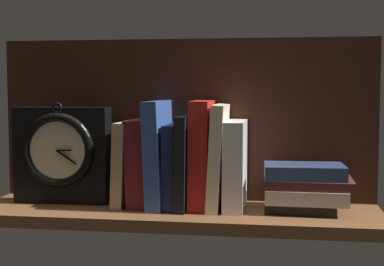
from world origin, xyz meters
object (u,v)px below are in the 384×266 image
object	(u,v)px
book_red_requiem	(201,154)
framed_clock	(61,154)
book_tan_shortstories	(125,163)
book_navy_bierce	(173,165)
book_black_skeptic	(186,161)
book_blue_modern	(159,154)
book_white_catcher	(235,165)
book_cream_twain	(218,156)
book_stack_side	(305,187)
book_maroon_dawkins	(141,163)

from	to	relation	value
book_red_requiem	framed_clock	size ratio (longest dim) A/B	1.02
book_tan_shortstories	book_navy_bierce	xyz separation A→B (cm)	(10.79, 0.00, -0.16)
book_tan_shortstories	book_black_skeptic	xyz separation A→B (cm)	(13.49, 0.00, 0.78)
book_blue_modern	book_black_skeptic	distance (cm)	6.09
book_red_requiem	book_white_catcher	xyz separation A→B (cm)	(7.22, 0.00, -2.11)
book_cream_twain	book_stack_side	bearing A→B (deg)	-2.77
book_blue_modern	book_black_skeptic	size ratio (longest dim) A/B	1.15
book_blue_modern	framed_clock	bearing A→B (deg)	-179.29
book_navy_bierce	book_black_skeptic	world-z (taller)	book_black_skeptic
book_maroon_dawkins	book_navy_bierce	bearing A→B (deg)	0.00
book_navy_bierce	framed_clock	xyz separation A→B (cm)	(-25.18, -0.27, 2.05)
book_tan_shortstories	book_red_requiem	world-z (taller)	book_red_requiem
book_navy_bierce	book_cream_twain	size ratio (longest dim) A/B	0.81
book_black_skeptic	book_maroon_dawkins	bearing A→B (deg)	180.00
book_tan_shortstories	book_blue_modern	bearing A→B (deg)	0.00
book_tan_shortstories	book_maroon_dawkins	xyz separation A→B (cm)	(3.59, 0.00, 0.27)
framed_clock	book_navy_bierce	bearing A→B (deg)	0.62
book_maroon_dawkins	book_cream_twain	size ratio (longest dim) A/B	0.85
book_red_requiem	book_stack_side	world-z (taller)	book_red_requiem
book_stack_side	framed_clock	bearing A→B (deg)	179.34
book_tan_shortstories	book_black_skeptic	bearing A→B (deg)	0.00
book_white_catcher	book_maroon_dawkins	bearing A→B (deg)	180.00
book_tan_shortstories	book_maroon_dawkins	bearing A→B (deg)	0.00
book_white_catcher	book_stack_side	xyz separation A→B (cm)	(14.67, -0.89, -4.26)
book_maroon_dawkins	book_red_requiem	world-z (taller)	book_red_requiem
book_black_skeptic	framed_clock	world-z (taller)	framed_clock
book_maroon_dawkins	framed_clock	bearing A→B (deg)	-179.14
book_maroon_dawkins	book_navy_bierce	xyz separation A→B (cm)	(7.19, 0.00, -0.44)
framed_clock	book_white_catcher	bearing A→B (deg)	0.40
book_blue_modern	book_stack_side	bearing A→B (deg)	-1.63
book_maroon_dawkins	book_white_catcher	world-z (taller)	book_maroon_dawkins
book_tan_shortstories	book_black_skeptic	distance (cm)	13.51
book_cream_twain	book_white_catcher	world-z (taller)	book_cream_twain
book_red_requiem	book_cream_twain	distance (cm)	3.59
framed_clock	book_tan_shortstories	bearing A→B (deg)	1.08
book_blue_modern	framed_clock	distance (cm)	21.99
book_black_skeptic	framed_clock	distance (cm)	27.90
framed_clock	book_stack_side	xyz separation A→B (cm)	(53.22, -0.62, -5.92)
book_black_skeptic	book_tan_shortstories	bearing A→B (deg)	180.00
book_white_catcher	framed_clock	world-z (taller)	framed_clock
book_navy_bierce	book_stack_side	xyz separation A→B (cm)	(28.04, -0.89, -3.87)
book_navy_bierce	book_tan_shortstories	bearing A→B (deg)	180.00
book_black_skeptic	book_red_requiem	bearing A→B (deg)	0.00
book_stack_side	book_tan_shortstories	bearing A→B (deg)	178.69
book_maroon_dawkins	book_stack_side	distance (cm)	35.50
framed_clock	book_stack_side	bearing A→B (deg)	-0.66
book_navy_bierce	book_stack_side	world-z (taller)	book_navy_bierce
book_cream_twain	book_maroon_dawkins	bearing A→B (deg)	180.00
framed_clock	book_red_requiem	bearing A→B (deg)	0.50
book_cream_twain	book_stack_side	world-z (taller)	book_cream_twain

